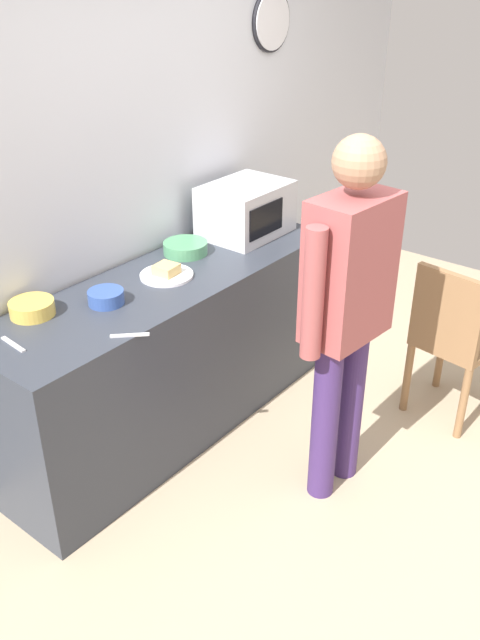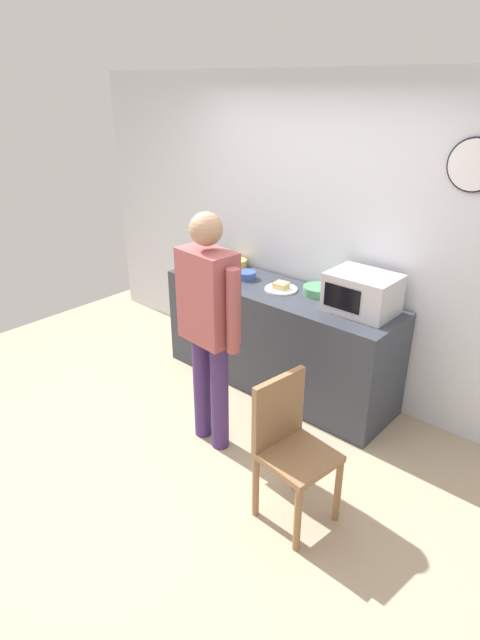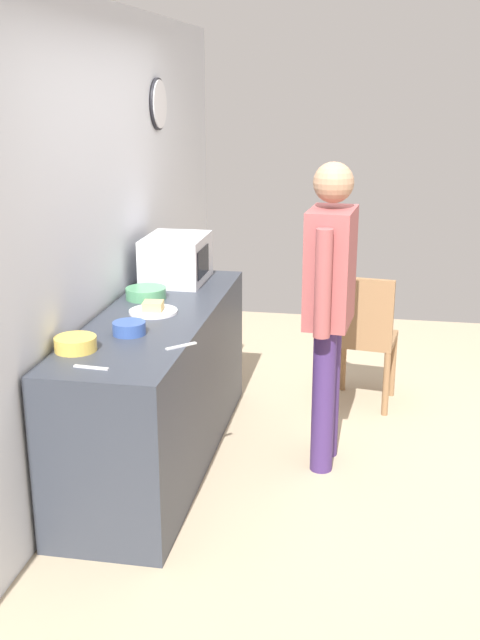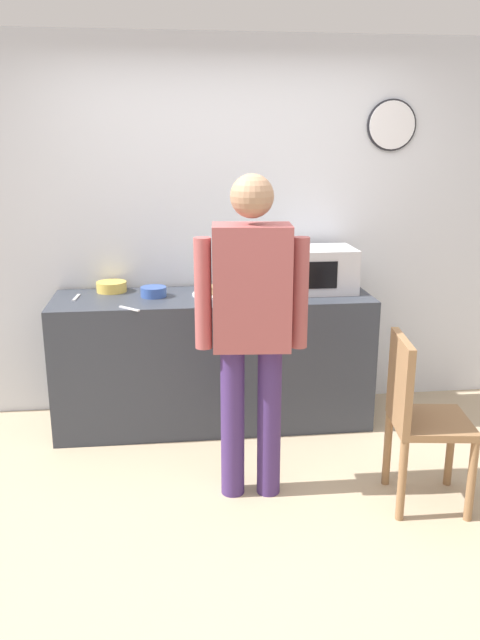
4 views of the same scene
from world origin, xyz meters
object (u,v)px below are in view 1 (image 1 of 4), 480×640
at_px(fork_utensil, 130,335).
at_px(cereal_bowl, 185,248).
at_px(person_standing, 347,301).
at_px(wooden_chair, 452,337).
at_px(spoon_utensil, 13,344).
at_px(microwave, 246,209).
at_px(sandwich_plate, 166,273).
at_px(mixing_bowl, 32,308).
at_px(salad_bowl, 106,297).

bearing_deg(fork_utensil, cereal_bowl, 27.52).
distance_m(person_standing, wooden_chair, 1.02).
bearing_deg(wooden_chair, spoon_utensil, 147.49).
height_order(microwave, person_standing, person_standing).
distance_m(microwave, fork_utensil, 1.32).
distance_m(sandwich_plate, fork_utensil, 0.62).
bearing_deg(person_standing, cereal_bowl, 82.06).
xyz_separation_m(mixing_bowl, person_standing, (0.81, -1.17, 0.09)).
relative_size(sandwich_plate, person_standing, 0.16).
height_order(sandwich_plate, person_standing, person_standing).
distance_m(microwave, cereal_bowl, 0.46).
relative_size(cereal_bowl, fork_utensil, 1.43).
xyz_separation_m(sandwich_plate, cereal_bowl, (0.28, 0.13, 0.01)).
bearing_deg(person_standing, salad_bowl, 117.70).
distance_m(cereal_bowl, fork_utensil, 0.93).
distance_m(sandwich_plate, salad_bowl, 0.40).
distance_m(salad_bowl, fork_utensil, 0.35).
distance_m(microwave, person_standing, 1.19).
relative_size(salad_bowl, wooden_chair, 0.18).
height_order(fork_utensil, person_standing, person_standing).
height_order(microwave, salad_bowl, microwave).
distance_m(microwave, spoon_utensil, 1.63).
distance_m(mixing_bowl, fork_utensil, 0.51).
height_order(sandwich_plate, salad_bowl, same).
height_order(cereal_bowl, person_standing, person_standing).
height_order(microwave, spoon_utensil, microwave).
relative_size(mixing_bowl, wooden_chair, 0.22).
height_order(microwave, fork_utensil, microwave).
relative_size(microwave, cereal_bowl, 2.05).
bearing_deg(sandwich_plate, mixing_bowl, 164.47).
distance_m(cereal_bowl, spoon_utensil, 1.19).
bearing_deg(person_standing, spoon_utensil, 135.49).
bearing_deg(fork_utensil, salad_bowl, 65.16).
bearing_deg(microwave, salad_bowl, -178.04).
xyz_separation_m(salad_bowl, fork_utensil, (-0.15, -0.31, -0.03)).
relative_size(sandwich_plate, cereal_bowl, 1.13).
xyz_separation_m(microwave, fork_utensil, (-1.26, -0.35, -0.15)).
bearing_deg(salad_bowl, fork_utensil, -114.84).
distance_m(spoon_utensil, person_standing, 1.45).
height_order(fork_utensil, wooden_chair, wooden_chair).
distance_m(fork_utensil, wooden_chair, 1.81).
bearing_deg(wooden_chair, cereal_bowl, 118.50).
bearing_deg(sandwich_plate, spoon_utensil, 178.14).
height_order(sandwich_plate, spoon_utensil, sandwich_plate).
xyz_separation_m(microwave, spoon_utensil, (-1.63, -0.02, -0.15)).
distance_m(cereal_bowl, mixing_bowl, 0.97).
height_order(cereal_bowl, spoon_utensil, cereal_bowl).
height_order(microwave, wooden_chair, microwave).
bearing_deg(cereal_bowl, wooden_chair, -61.50).
relative_size(sandwich_plate, salad_bowl, 1.60).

